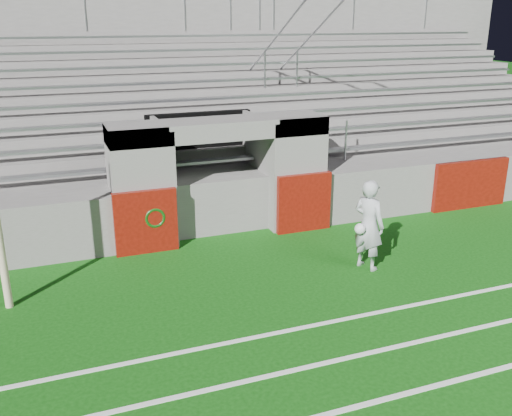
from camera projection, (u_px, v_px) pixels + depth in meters
name	position (u px, v px, depth m)	size (l,w,h in m)	color
ground	(282.00, 299.00, 9.97)	(90.00, 90.00, 0.00)	#0D440B
stadium_structure	(174.00, 133.00, 16.55)	(26.00, 8.48, 5.42)	slate
goalkeeper_with_ball	(369.00, 225.00, 10.96)	(0.67, 0.77, 1.79)	#A9ADB3
hose_coil	(155.00, 219.00, 11.79)	(0.51, 0.14, 0.56)	#0B3811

